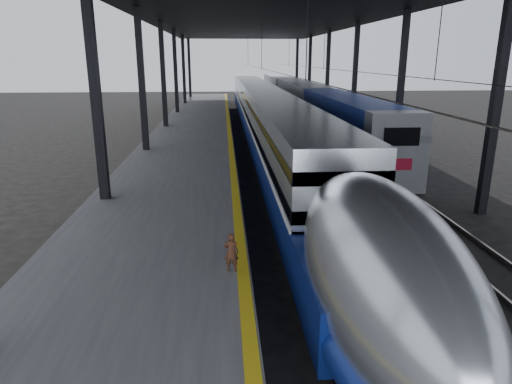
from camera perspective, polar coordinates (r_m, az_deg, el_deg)
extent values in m
plane|color=black|center=(14.01, 0.97, -10.22)|extent=(160.00, 160.00, 0.00)
cube|color=#4C4C4F|center=(33.07, -8.18, 6.14)|extent=(6.00, 80.00, 1.00)
cube|color=gold|center=(32.91, -3.31, 7.12)|extent=(0.30, 80.00, 0.01)
cube|color=slate|center=(33.15, 0.16, 5.59)|extent=(0.08, 80.00, 0.16)
cube|color=slate|center=(33.29, 2.64, 5.62)|extent=(0.08, 80.00, 0.16)
cube|color=slate|center=(33.88, 8.66, 5.64)|extent=(0.08, 80.00, 0.16)
cube|color=slate|center=(34.22, 11.03, 5.63)|extent=(0.08, 80.00, 0.16)
cube|color=black|center=(18.18, -19.26, 9.89)|extent=(0.35, 0.35, 9.00)
cube|color=black|center=(20.58, 27.77, 9.59)|extent=(0.35, 0.35, 9.00)
cube|color=black|center=(27.93, -14.03, 12.25)|extent=(0.35, 0.35, 9.00)
cube|color=black|center=(29.55, 17.62, 12.18)|extent=(0.35, 0.35, 9.00)
cube|color=black|center=(37.81, -11.49, 13.35)|extent=(0.35, 0.35, 9.00)
cube|color=black|center=(39.02, 12.22, 13.40)|extent=(0.35, 0.35, 9.00)
cube|color=black|center=(47.74, -9.99, 13.99)|extent=(0.35, 0.35, 9.00)
cube|color=black|center=(48.71, 8.92, 14.08)|extent=(0.35, 0.35, 9.00)
cube|color=black|center=(57.70, -9.00, 14.40)|extent=(0.35, 0.35, 9.00)
cube|color=black|center=(58.50, 6.71, 14.51)|extent=(0.35, 0.35, 9.00)
cube|color=black|center=(67.66, -8.31, 14.68)|extent=(0.35, 0.35, 9.00)
cube|color=black|center=(68.35, 5.13, 14.80)|extent=(0.35, 0.35, 9.00)
cube|color=black|center=(32.76, 1.33, 21.57)|extent=(18.00, 75.00, 0.45)
cylinder|color=slate|center=(32.64, 1.47, 15.00)|extent=(0.03, 74.00, 0.03)
cylinder|color=slate|center=(33.49, 10.31, 14.78)|extent=(0.03, 74.00, 0.03)
cube|color=silver|center=(40.20, 0.41, 10.48)|extent=(2.72, 57.00, 3.75)
cube|color=navy|center=(38.85, 0.58, 8.53)|extent=(2.80, 62.00, 1.45)
cube|color=silver|center=(40.24, 0.41, 9.88)|extent=(2.81, 57.00, 0.09)
cube|color=black|center=(40.10, 0.42, 12.01)|extent=(2.76, 57.00, 0.39)
cube|color=black|center=(40.20, 0.41, 10.48)|extent=(2.76, 57.00, 0.39)
ellipsoid|color=silver|center=(9.89, 14.99, -9.69)|extent=(2.72, 8.40, 3.75)
ellipsoid|color=navy|center=(10.39, 14.54, -15.05)|extent=(2.80, 8.40, 1.59)
ellipsoid|color=black|center=(7.43, 21.95, -13.02)|extent=(1.41, 2.20, 0.84)
cube|color=black|center=(10.79, 14.25, -18.41)|extent=(2.06, 2.60, 0.40)
cube|color=black|center=(31.12, 1.77, 5.10)|extent=(2.06, 2.60, 0.40)
cube|color=navy|center=(30.60, 11.48, 7.98)|extent=(2.78, 18.00, 3.77)
cube|color=gray|center=(22.72, 17.01, 4.78)|extent=(2.83, 1.20, 3.82)
cube|color=black|center=(22.01, 17.76, 6.60)|extent=(1.69, 0.06, 0.84)
cube|color=maroon|center=(22.25, 17.48, 3.32)|extent=(1.19, 0.06, 0.55)
cube|color=gray|center=(49.05, 5.58, 11.26)|extent=(2.78, 18.00, 3.77)
cube|color=gray|center=(67.81, 2.89, 12.70)|extent=(2.78, 18.00, 3.77)
cube|color=black|center=(25.31, 14.79, 1.89)|extent=(2.18, 2.40, 0.36)
cube|color=black|center=(46.31, 6.14, 8.70)|extent=(2.18, 2.40, 0.36)
imported|color=#482618|center=(11.74, -3.12, -7.53)|extent=(0.40, 0.29, 1.03)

